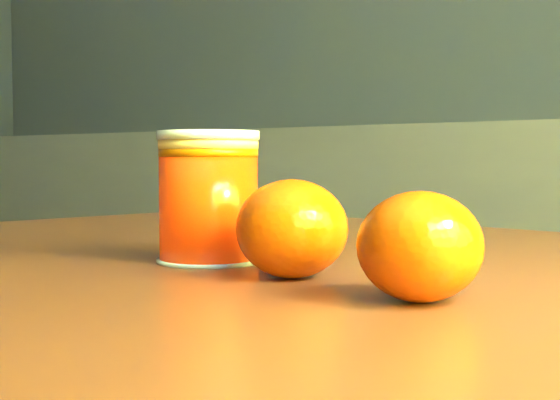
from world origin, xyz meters
The scene contains 4 objects.
kitchen_counter centered at (0.00, 1.45, 0.45)m, with size 3.15×0.60×0.90m, color #515156.
juice_glass centered at (0.73, 0.26, 0.81)m, with size 0.07×0.07×0.09m.
orange_front centered at (0.82, 0.23, 0.79)m, with size 0.07×0.07×0.06m, color #E04904.
orange_back centered at (0.92, 0.21, 0.79)m, with size 0.06×0.06×0.06m, color #E04904.
Camera 1 is at (1.10, -0.14, 0.83)m, focal length 50.00 mm.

